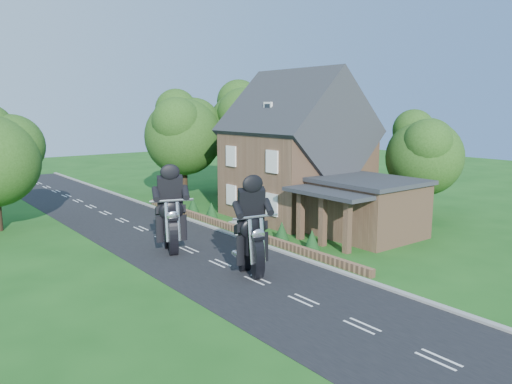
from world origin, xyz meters
TOP-DOWN VIEW (x-y plane):
  - ground at (0.00, 0.00)m, footprint 120.00×120.00m
  - road at (0.00, 0.00)m, footprint 7.00×80.00m
  - kerb at (3.65, 0.00)m, footprint 0.30×80.00m
  - garden_wall at (4.30, 5.00)m, footprint 0.30×22.00m
  - house at (10.49, 6.00)m, footprint 9.54×8.64m
  - annex at (9.87, -0.80)m, footprint 7.05×5.94m
  - tree_annex_side at (17.13, 0.10)m, footprint 5.64×5.20m
  - tree_house_right at (16.65, 8.62)m, footprint 6.51×6.00m
  - tree_behind_house at (14.18, 16.14)m, footprint 7.81×7.20m
  - tree_behind_left at (8.16, 17.13)m, footprint 6.94×6.40m
  - shrub_a at (5.30, -1.00)m, footprint 0.90×0.90m
  - shrub_b at (5.30, 1.50)m, footprint 0.90×0.90m
  - shrub_c at (5.30, 4.00)m, footprint 0.90×0.90m
  - shrub_d at (5.30, 9.00)m, footprint 0.90×0.90m
  - shrub_e at (5.30, 11.50)m, footprint 0.90×0.90m
  - shrub_f at (5.30, 14.00)m, footprint 0.90×0.90m
  - motorcycle_lead at (0.16, -2.33)m, footprint 0.64×1.55m
  - motorcycle_follow at (-0.93, 3.21)m, footprint 0.85×1.56m

SIDE VIEW (x-z plane):
  - ground at x=0.00m, z-range 0.00..0.00m
  - road at x=0.00m, z-range 0.00..0.02m
  - kerb at x=3.65m, z-range 0.00..0.12m
  - garden_wall at x=4.30m, z-range 0.00..0.40m
  - shrub_a at x=5.30m, z-range 0.00..1.10m
  - shrub_b at x=5.30m, z-range 0.00..1.10m
  - shrub_c at x=5.30m, z-range 0.00..1.10m
  - shrub_d at x=5.30m, z-range 0.00..1.10m
  - shrub_e at x=5.30m, z-range 0.00..1.10m
  - shrub_f at x=5.30m, z-range 0.00..1.10m
  - motorcycle_lead at x=0.16m, z-range 0.00..1.40m
  - motorcycle_follow at x=-0.93m, z-range 0.00..1.41m
  - annex at x=9.87m, z-range 0.05..3.49m
  - house at x=10.49m, z-range -0.78..9.46m
  - tree_annex_side at x=17.13m, z-range 0.95..8.43m
  - tree_house_right at x=16.65m, z-range 0.99..9.39m
  - tree_behind_left at x=8.16m, z-range 1.15..10.31m
  - tree_behind_house at x=14.18m, z-range 1.19..11.27m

